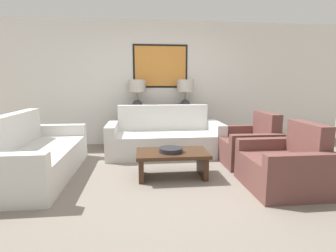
{
  "coord_description": "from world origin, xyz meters",
  "views": [
    {
      "loc": [
        -0.45,
        -3.38,
        1.36
      ],
      "look_at": [
        -0.0,
        0.83,
        0.65
      ],
      "focal_mm": 28.0,
      "sensor_mm": 36.0,
      "label": 1
    }
  ],
  "objects_px": {
    "decorative_bowl": "(171,150)",
    "armchair_near_camera": "(284,167)",
    "table_lamp_right": "(185,91)",
    "couch_by_back_wall": "(164,139)",
    "console_table": "(161,129)",
    "armchair_near_back_wall": "(249,146)",
    "couch_by_side": "(36,157)",
    "coffee_table": "(172,159)",
    "table_lamp_left": "(137,91)"
  },
  "relations": [
    {
      "from": "decorative_bowl",
      "to": "armchair_near_camera",
      "type": "height_order",
      "value": "armchair_near_camera"
    },
    {
      "from": "table_lamp_right",
      "to": "armchair_near_camera",
      "type": "relative_size",
      "value": 0.7
    },
    {
      "from": "table_lamp_right",
      "to": "couch_by_back_wall",
      "type": "xyz_separation_m",
      "value": [
        -0.51,
        -0.69,
        -0.87
      ]
    },
    {
      "from": "decorative_bowl",
      "to": "armchair_near_camera",
      "type": "xyz_separation_m",
      "value": [
        1.4,
        -0.53,
        -0.13
      ]
    },
    {
      "from": "console_table",
      "to": "table_lamp_right",
      "type": "relative_size",
      "value": 2.37
    },
    {
      "from": "decorative_bowl",
      "to": "armchair_near_back_wall",
      "type": "xyz_separation_m",
      "value": [
        1.4,
        0.58,
        -0.13
      ]
    },
    {
      "from": "console_table",
      "to": "couch_by_side",
      "type": "distance_m",
      "value": 2.62
    },
    {
      "from": "couch_by_back_wall",
      "to": "coffee_table",
      "type": "height_order",
      "value": "couch_by_back_wall"
    },
    {
      "from": "armchair_near_camera",
      "to": "console_table",
      "type": "bearing_deg",
      "value": 118.74
    },
    {
      "from": "console_table",
      "to": "couch_by_back_wall",
      "type": "distance_m",
      "value": 0.69
    },
    {
      "from": "decorative_bowl",
      "to": "armchair_near_back_wall",
      "type": "height_order",
      "value": "armchair_near_back_wall"
    },
    {
      "from": "armchair_near_back_wall",
      "to": "console_table",
      "type": "bearing_deg",
      "value": 134.58
    },
    {
      "from": "table_lamp_right",
      "to": "coffee_table",
      "type": "distance_m",
      "value": 2.21
    },
    {
      "from": "table_lamp_left",
      "to": "armchair_near_back_wall",
      "type": "height_order",
      "value": "table_lamp_left"
    },
    {
      "from": "table_lamp_left",
      "to": "armchair_near_back_wall",
      "type": "xyz_separation_m",
      "value": [
        1.88,
        -1.39,
        -0.88
      ]
    },
    {
      "from": "coffee_table",
      "to": "armchair_near_camera",
      "type": "relative_size",
      "value": 1.05
    },
    {
      "from": "couch_by_side",
      "to": "table_lamp_left",
      "type": "bearing_deg",
      "value": 49.74
    },
    {
      "from": "coffee_table",
      "to": "couch_by_side",
      "type": "bearing_deg",
      "value": 173.36
    },
    {
      "from": "table_lamp_left",
      "to": "couch_by_back_wall",
      "type": "relative_size",
      "value": 0.32
    },
    {
      "from": "table_lamp_left",
      "to": "couch_by_side",
      "type": "xyz_separation_m",
      "value": [
        -1.46,
        -1.72,
        -0.87
      ]
    },
    {
      "from": "couch_by_back_wall",
      "to": "coffee_table",
      "type": "bearing_deg",
      "value": -90.27
    },
    {
      "from": "coffee_table",
      "to": "decorative_bowl",
      "type": "distance_m",
      "value": 0.14
    },
    {
      "from": "table_lamp_right",
      "to": "coffee_table",
      "type": "bearing_deg",
      "value": -104.88
    },
    {
      "from": "couch_by_back_wall",
      "to": "armchair_near_back_wall",
      "type": "distance_m",
      "value": 1.54
    },
    {
      "from": "couch_by_back_wall",
      "to": "armchair_near_camera",
      "type": "distance_m",
      "value": 2.28
    },
    {
      "from": "couch_by_back_wall",
      "to": "armchair_near_back_wall",
      "type": "relative_size",
      "value": 2.19
    },
    {
      "from": "couch_by_back_wall",
      "to": "coffee_table",
      "type": "xyz_separation_m",
      "value": [
        -0.01,
        -1.26,
        -0.02
      ]
    },
    {
      "from": "table_lamp_left",
      "to": "couch_by_back_wall",
      "type": "distance_m",
      "value": 1.22
    },
    {
      "from": "table_lamp_left",
      "to": "couch_by_back_wall",
      "type": "height_order",
      "value": "table_lamp_left"
    },
    {
      "from": "table_lamp_right",
      "to": "decorative_bowl",
      "type": "height_order",
      "value": "table_lamp_right"
    },
    {
      "from": "table_lamp_left",
      "to": "couch_by_side",
      "type": "bearing_deg",
      "value": -130.26
    },
    {
      "from": "couch_by_side",
      "to": "coffee_table",
      "type": "bearing_deg",
      "value": -6.64
    },
    {
      "from": "table_lamp_left",
      "to": "decorative_bowl",
      "type": "bearing_deg",
      "value": -76.24
    },
    {
      "from": "table_lamp_right",
      "to": "armchair_near_back_wall",
      "type": "relative_size",
      "value": 0.7
    },
    {
      "from": "console_table",
      "to": "armchair_near_back_wall",
      "type": "distance_m",
      "value": 1.96
    },
    {
      "from": "console_table",
      "to": "table_lamp_right",
      "type": "xyz_separation_m",
      "value": [
        0.51,
        0.0,
        0.8
      ]
    },
    {
      "from": "table_lamp_left",
      "to": "armchair_near_camera",
      "type": "relative_size",
      "value": 0.7
    },
    {
      "from": "coffee_table",
      "to": "armchair_near_camera",
      "type": "bearing_deg",
      "value": -21.94
    },
    {
      "from": "table_lamp_right",
      "to": "coffee_table",
      "type": "height_order",
      "value": "table_lamp_right"
    },
    {
      "from": "armchair_near_back_wall",
      "to": "table_lamp_left",
      "type": "bearing_deg",
      "value": 143.53
    },
    {
      "from": "couch_by_side",
      "to": "decorative_bowl",
      "type": "xyz_separation_m",
      "value": [
        1.94,
        -0.25,
        0.11
      ]
    },
    {
      "from": "table_lamp_right",
      "to": "couch_by_side",
      "type": "bearing_deg",
      "value": -145.26
    },
    {
      "from": "coffee_table",
      "to": "table_lamp_right",
      "type": "bearing_deg",
      "value": 75.12
    },
    {
      "from": "console_table",
      "to": "armchair_near_camera",
      "type": "xyz_separation_m",
      "value": [
        1.37,
        -2.5,
        -0.08
      ]
    },
    {
      "from": "couch_by_back_wall",
      "to": "coffee_table",
      "type": "relative_size",
      "value": 2.09
    },
    {
      "from": "console_table",
      "to": "armchair_near_camera",
      "type": "bearing_deg",
      "value": -61.26
    },
    {
      "from": "table_lamp_right",
      "to": "couch_by_back_wall",
      "type": "bearing_deg",
      "value": -126.67
    },
    {
      "from": "decorative_bowl",
      "to": "couch_by_back_wall",
      "type": "bearing_deg",
      "value": 88.74
    },
    {
      "from": "armchair_near_camera",
      "to": "table_lamp_right",
      "type": "bearing_deg",
      "value": 108.98
    },
    {
      "from": "couch_by_back_wall",
      "to": "armchair_near_back_wall",
      "type": "xyz_separation_m",
      "value": [
        1.37,
        -0.71,
        -0.01
      ]
    }
  ]
}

